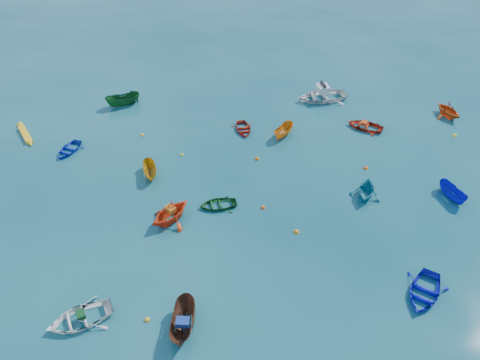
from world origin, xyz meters
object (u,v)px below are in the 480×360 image
at_px(motorboat_white, 321,99).
at_px(dinghy_blue_sw, 69,151).
at_px(dinghy_blue_se, 423,294).
at_px(dinghy_white_near, 81,321).
at_px(kayak_yellow, 26,136).

bearing_deg(motorboat_white, dinghy_blue_sw, -81.24).
xyz_separation_m(dinghy_blue_sw, dinghy_blue_se, (27.47, -1.22, 0.00)).
relative_size(dinghy_blue_sw, dinghy_white_near, 0.77).
bearing_deg(dinghy_white_near, kayak_yellow, -179.44).
bearing_deg(dinghy_white_near, motorboat_white, 119.12).
bearing_deg(kayak_yellow, motorboat_white, -19.69).
relative_size(dinghy_blue_se, kayak_yellow, 0.93).
relative_size(dinghy_white_near, dinghy_blue_se, 1.03).
distance_m(dinghy_blue_sw, motorboat_white, 22.69).
distance_m(kayak_yellow, motorboat_white, 26.03).
bearing_deg(motorboat_white, dinghy_blue_se, -5.94).
bearing_deg(dinghy_blue_se, kayak_yellow, -178.71).
distance_m(dinghy_white_near, motorboat_white, 28.77).
height_order(dinghy_blue_se, kayak_yellow, dinghy_blue_se).
bearing_deg(dinghy_blue_se, motorboat_white, 127.99).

